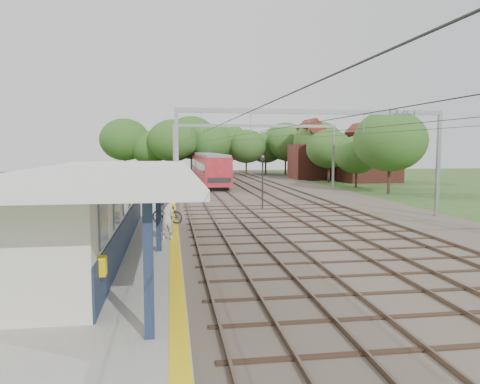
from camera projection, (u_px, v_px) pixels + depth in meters
ground at (348, 298)px, 14.45m from camera, size 160.00×160.00×0.00m
ballast_bed at (270, 195)px, 44.56m from camera, size 18.00×90.00×0.10m
platform at (134, 224)px, 27.11m from camera, size 5.00×52.00×0.35m
yellow_stripe at (173, 221)px, 27.43m from camera, size 0.45×52.00×0.01m
station_building at (88, 209)px, 19.84m from camera, size 3.41×18.00×3.40m
canopy at (111, 172)px, 18.86m from camera, size 6.40×20.00×3.44m
rail_tracks at (244, 194)px, 44.19m from camera, size 11.80×88.00×0.15m
catenary_system at (275, 137)px, 39.30m from camera, size 17.22×88.00×7.00m
tree_band at (232, 145)px, 70.77m from camera, size 31.72×30.88×8.82m
house_near at (369, 159)px, 62.53m from camera, size 7.00×6.12×7.89m
house_far at (319, 157)px, 67.68m from camera, size 8.00×6.12×8.66m
person at (166, 218)px, 21.65m from camera, size 0.82×0.62×2.04m
bicycle at (167, 214)px, 26.37m from camera, size 1.91×1.30×1.12m
train at (206, 166)px, 64.62m from camera, size 2.83×35.24×3.72m
signal_post at (263, 176)px, 34.52m from camera, size 0.32×0.29×4.06m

